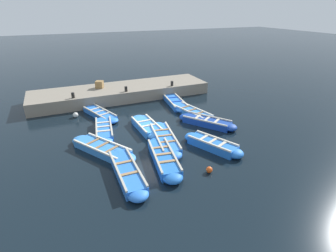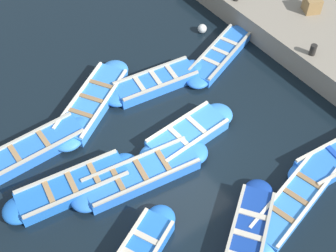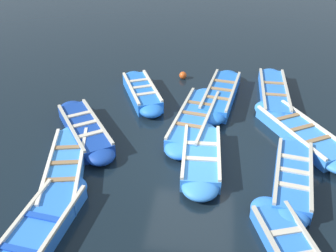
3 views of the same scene
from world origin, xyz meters
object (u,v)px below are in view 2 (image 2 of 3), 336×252
wooden_crate (312,5)px  buoy_yellow_far (202,29)px  boat_bow_out (187,135)px  bollard_mid_north (313,50)px  boat_near_quay (294,200)px  boat_drifting (31,150)px  boat_mid_row (247,239)px  boat_tucked (73,187)px  boat_inner_gap (142,174)px  boat_outer_right (156,82)px  boat_outer_left (92,102)px  boat_alongside (220,55)px

wooden_crate → buoy_yellow_far: bearing=-35.0°
boat_bow_out → bollard_mid_north: bollard_mid_north is taller
bollard_mid_north → buoy_yellow_far: (1.36, -3.57, -0.83)m
bollard_mid_north → wooden_crate: bearing=-136.9°
bollard_mid_north → buoy_yellow_far: bollard_mid_north is taller
boat_near_quay → wooden_crate: size_ratio=7.76×
boat_drifting → boat_mid_row: boat_mid_row is taller
boat_tucked → bollard_mid_north: bollard_mid_north is taller
boat_inner_gap → boat_outer_right: boat_inner_gap is taller
boat_mid_row → boat_outer_right: boat_mid_row is taller
boat_mid_row → buoy_yellow_far: (-4.17, -6.71, -0.03)m
buoy_yellow_far → boat_outer_left: bearing=8.1°
boat_mid_row → bollard_mid_north: (-5.53, -3.14, 0.80)m
boat_alongside → wooden_crate: bearing=168.4°
boat_drifting → wooden_crate: (-10.07, 0.85, 0.88)m
boat_inner_gap → boat_outer_left: (-0.30, -3.01, -0.02)m
boat_bow_out → wooden_crate: bearing=-168.3°
boat_drifting → bollard_mid_north: 8.82m
boat_outer_right → boat_outer_left: bearing=-13.4°
boat_bow_out → boat_mid_row: boat_mid_row is taller
boat_bow_out → wooden_crate: wooden_crate is taller
buoy_yellow_far → boat_bow_out: bearing=45.3°
boat_outer_left → boat_mid_row: 6.06m
boat_inner_gap → buoy_yellow_far: 6.33m
boat_outer_left → boat_near_quay: size_ratio=0.97×
boat_outer_right → bollard_mid_north: size_ratio=9.91×
boat_near_quay → bollard_mid_north: 4.98m
boat_near_quay → bollard_mid_north: bollard_mid_north is taller
boat_near_quay → bollard_mid_north: (-3.83, -3.08, 0.83)m
boat_bow_out → boat_inner_gap: bearing=10.1°
boat_inner_gap → boat_mid_row: 3.16m
boat_inner_gap → buoy_yellow_far: bearing=-144.3°
boat_bow_out → boat_mid_row: size_ratio=0.99×
boat_outer_left → wooden_crate: wooden_crate is taller
boat_outer_left → boat_alongside: boat_outer_left is taller
boat_bow_out → boat_outer_right: size_ratio=0.94×
boat_tucked → boat_outer_right: bearing=-155.6°
boat_drifting → boat_outer_right: (-4.28, -0.06, -0.00)m
buoy_yellow_far → boat_outer_right: bearing=22.4°
boat_inner_gap → wooden_crate: 8.30m
boat_drifting → boat_mid_row: 6.22m
boat_inner_gap → boat_tucked: bearing=-24.3°
boat_inner_gap → boat_tucked: (1.64, -0.74, 0.01)m
boat_tucked → boat_near_quay: 5.68m
boat_inner_gap → bollard_mid_north: bearing=-178.9°
wooden_crate → boat_drifting: bearing=-4.8°
boat_near_quay → bollard_mid_north: size_ratio=11.14×
wooden_crate → bollard_mid_north: bearing=43.1°
boat_inner_gap → boat_outer_right: 3.42m
boat_drifting → boat_near_quay: 7.14m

